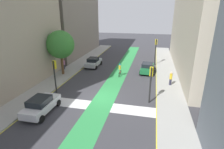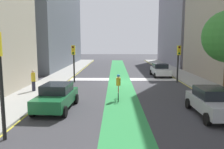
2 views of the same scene
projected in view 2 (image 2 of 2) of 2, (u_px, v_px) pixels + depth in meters
name	position (u px, v px, depth m)	size (l,w,h in m)	color
ground_plane	(124.00, 82.00, 23.59)	(120.00, 120.00, 0.00)	#38383D
bike_lane_paint	(120.00, 82.00, 23.59)	(2.40, 60.00, 0.01)	#2D8C47
crosswalk_band	(123.00, 79.00, 25.57)	(12.00, 1.80, 0.01)	silver
sidewalk_left	(196.00, 82.00, 23.48)	(3.00, 60.00, 0.15)	#9E9E99
curb_stripe_left	(182.00, 82.00, 23.51)	(0.16, 60.00, 0.01)	yellow
sidewalk_right	(52.00, 81.00, 23.68)	(3.00, 60.00, 0.15)	#9E9E99
curb_stripe_right	(67.00, 82.00, 23.67)	(0.16, 60.00, 0.01)	yellow
traffic_signal_near_right	(74.00, 56.00, 23.21)	(0.35, 0.52, 3.83)	black
traffic_signal_near_left	(178.00, 57.00, 23.02)	(0.35, 0.52, 3.81)	black
car_green_right_far	(57.00, 97.00, 13.94)	(2.19, 4.28, 1.57)	#196033
car_silver_left_far	(213.00, 102.00, 12.68)	(2.02, 4.20, 1.57)	#B2B7BF
car_white_left_near	(160.00, 70.00, 27.71)	(2.05, 4.22, 1.57)	silver
cyclist_in_lane	(118.00, 87.00, 16.25)	(0.32, 1.73, 1.86)	black
pedestrian_sidewalk_right_a	(33.00, 80.00, 18.58)	(0.34, 0.34, 1.74)	#262638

